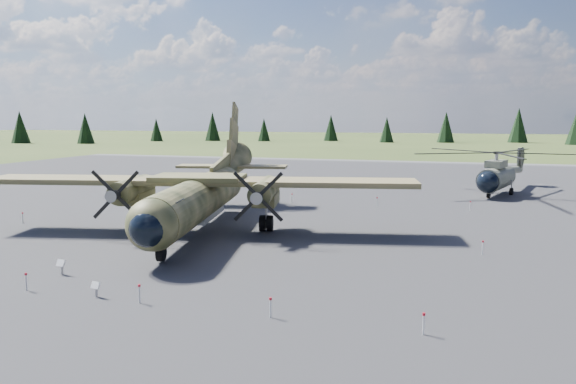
% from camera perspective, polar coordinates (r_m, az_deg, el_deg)
% --- Properties ---
extents(ground, '(500.00, 500.00, 0.00)m').
position_cam_1_polar(ground, '(38.07, -6.59, -4.58)').
color(ground, '#495425').
rests_on(ground, ground).
extents(apron, '(120.00, 120.00, 0.04)m').
position_cam_1_polar(apron, '(47.22, -1.69, -2.14)').
color(apron, '#59585D').
rests_on(apron, ground).
extents(transport_plane, '(30.16, 27.08, 9.96)m').
position_cam_1_polar(transport_plane, '(40.74, -8.66, 0.28)').
color(transport_plane, '#32371E').
rests_on(transport_plane, ground).
extents(helicopter_near, '(22.18, 22.67, 4.54)m').
position_cam_1_polar(helicopter_near, '(61.29, 20.50, 2.67)').
color(helicopter_near, slate).
rests_on(helicopter_near, ground).
extents(info_placard_left, '(0.54, 0.30, 0.80)m').
position_cam_1_polar(info_placard_left, '(31.15, -22.05, -6.85)').
color(info_placard_left, gray).
rests_on(info_placard_left, ground).
extents(info_placard_right, '(0.48, 0.28, 0.71)m').
position_cam_1_polar(info_placard_right, '(26.89, -18.95, -9.10)').
color(info_placard_right, gray).
rests_on(info_placard_right, ground).
extents(barrier_fence, '(33.12, 29.62, 0.85)m').
position_cam_1_polar(barrier_fence, '(38.09, -7.28, -3.80)').
color(barrier_fence, silver).
rests_on(barrier_fence, ground).
extents(treeline, '(310.57, 317.82, 10.99)m').
position_cam_1_polar(treeline, '(37.59, -8.61, 2.60)').
color(treeline, black).
rests_on(treeline, ground).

